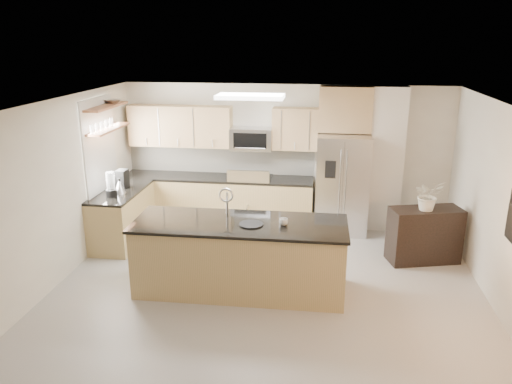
# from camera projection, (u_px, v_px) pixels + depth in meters

# --- Properties ---
(floor) EXTENTS (6.50, 6.50, 0.00)m
(floor) POSITION_uv_depth(u_px,v_px,m) (263.00, 306.00, 6.61)
(floor) COLOR #9E9B97
(floor) RESTS_ON ground
(ceiling) EXTENTS (6.00, 6.50, 0.02)m
(ceiling) POSITION_uv_depth(u_px,v_px,m) (264.00, 109.00, 5.83)
(ceiling) COLOR white
(ceiling) RESTS_ON wall_back
(wall_back) EXTENTS (6.00, 0.02, 2.60)m
(wall_back) POSITION_uv_depth(u_px,v_px,m) (285.00, 155.00, 9.29)
(wall_back) COLOR beige
(wall_back) RESTS_ON floor
(wall_left) EXTENTS (0.02, 6.50, 2.60)m
(wall_left) POSITION_uv_depth(u_px,v_px,m) (39.00, 203.00, 6.62)
(wall_left) COLOR beige
(wall_left) RESTS_ON floor
(back_counter) EXTENTS (3.55, 0.66, 1.44)m
(back_counter) POSITION_uv_depth(u_px,v_px,m) (218.00, 200.00, 9.40)
(back_counter) COLOR tan
(back_counter) RESTS_ON floor
(left_counter) EXTENTS (0.66, 1.50, 0.92)m
(left_counter) POSITION_uv_depth(u_px,v_px,m) (122.00, 216.00, 8.58)
(left_counter) COLOR tan
(left_counter) RESTS_ON floor
(range) EXTENTS (0.76, 0.64, 1.14)m
(range) POSITION_uv_depth(u_px,v_px,m) (251.00, 201.00, 9.31)
(range) COLOR black
(range) RESTS_ON floor
(upper_cabinets) EXTENTS (3.50, 0.33, 0.75)m
(upper_cabinets) POSITION_uv_depth(u_px,v_px,m) (214.00, 127.00, 9.15)
(upper_cabinets) COLOR tan
(upper_cabinets) RESTS_ON wall_back
(microwave) EXTENTS (0.76, 0.40, 0.40)m
(microwave) POSITION_uv_depth(u_px,v_px,m) (251.00, 139.00, 9.08)
(microwave) COLOR #BAB9BC
(microwave) RESTS_ON upper_cabinets
(refrigerator) EXTENTS (0.92, 0.78, 1.78)m
(refrigerator) POSITION_uv_depth(u_px,v_px,m) (342.00, 184.00, 8.92)
(refrigerator) COLOR #BAB9BC
(refrigerator) RESTS_ON floor
(partition_column) EXTENTS (0.60, 0.30, 2.60)m
(partition_column) POSITION_uv_depth(u_px,v_px,m) (386.00, 160.00, 8.91)
(partition_column) COLOR silver
(partition_column) RESTS_ON floor
(window) EXTENTS (0.04, 1.15, 1.65)m
(window) POSITION_uv_depth(u_px,v_px,m) (99.00, 148.00, 8.26)
(window) COLOR white
(window) RESTS_ON wall_left
(shelf_lower) EXTENTS (0.30, 1.20, 0.04)m
(shelf_lower) POSITION_uv_depth(u_px,v_px,m) (107.00, 129.00, 8.25)
(shelf_lower) COLOR brown
(shelf_lower) RESTS_ON wall_left
(shelf_upper) EXTENTS (0.30, 1.20, 0.04)m
(shelf_upper) POSITION_uv_depth(u_px,v_px,m) (105.00, 107.00, 8.14)
(shelf_upper) COLOR brown
(shelf_upper) RESTS_ON wall_left
(ceiling_fixture) EXTENTS (1.00, 0.50, 0.06)m
(ceiling_fixture) POSITION_uv_depth(u_px,v_px,m) (250.00, 97.00, 7.41)
(ceiling_fixture) COLOR white
(ceiling_fixture) RESTS_ON ceiling
(island) EXTENTS (2.92, 1.08, 1.43)m
(island) POSITION_uv_depth(u_px,v_px,m) (240.00, 256.00, 6.91)
(island) COLOR tan
(island) RESTS_ON floor
(credenza) EXTENTS (1.17, 0.73, 0.87)m
(credenza) POSITION_uv_depth(u_px,v_px,m) (424.00, 235.00, 7.82)
(credenza) COLOR black
(credenza) RESTS_ON floor
(cup) EXTENTS (0.13, 0.13, 0.09)m
(cup) POSITION_uv_depth(u_px,v_px,m) (284.00, 222.00, 6.65)
(cup) COLOR silver
(cup) RESTS_ON island
(platter) EXTENTS (0.39, 0.39, 0.02)m
(platter) POSITION_uv_depth(u_px,v_px,m) (251.00, 224.00, 6.67)
(platter) COLOR black
(platter) RESTS_ON island
(blender) EXTENTS (0.18, 0.18, 0.41)m
(blender) POSITION_uv_depth(u_px,v_px,m) (111.00, 186.00, 8.06)
(blender) COLOR black
(blender) RESTS_ON left_counter
(kettle) EXTENTS (0.20, 0.20, 0.25)m
(kettle) POSITION_uv_depth(u_px,v_px,m) (119.00, 187.00, 8.27)
(kettle) COLOR #BAB9BC
(kettle) RESTS_ON left_counter
(coffee_maker) EXTENTS (0.19, 0.22, 0.31)m
(coffee_maker) POSITION_uv_depth(u_px,v_px,m) (122.00, 179.00, 8.55)
(coffee_maker) COLOR black
(coffee_maker) RESTS_ON left_counter
(bowl) EXTENTS (0.43, 0.43, 0.08)m
(bowl) POSITION_uv_depth(u_px,v_px,m) (112.00, 101.00, 8.39)
(bowl) COLOR #BAB9BC
(bowl) RESTS_ON shelf_upper
(flower_vase) EXTENTS (0.81, 0.76, 0.72)m
(flower_vase) POSITION_uv_depth(u_px,v_px,m) (429.00, 188.00, 7.53)
(flower_vase) COLOR beige
(flower_vase) RESTS_ON credenza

